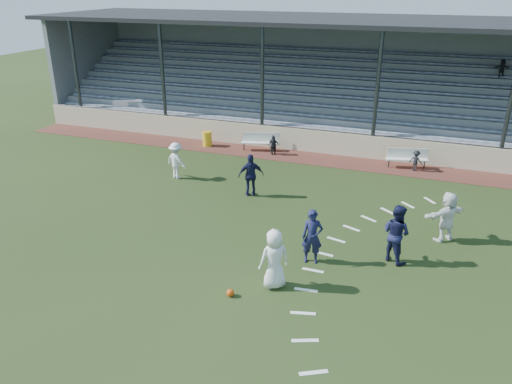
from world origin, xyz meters
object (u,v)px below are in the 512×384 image
bench_right (408,156)px  player_navy_lead (312,237)px  football (230,293)px  player_white_lead (274,259)px  bench_left (260,140)px  trash_bin (207,139)px

bench_right → player_navy_lead: 10.53m
football → player_white_lead: 1.62m
bench_left → player_white_lead: player_white_lead is taller
bench_right → trash_bin: (-10.68, -0.26, -0.16)m
football → player_navy_lead: (1.73, 2.71, 0.81)m
player_navy_lead → football: bearing=-136.8°
trash_bin → bench_left: bearing=6.3°
trash_bin → football: 14.42m
bench_right → football: size_ratio=8.94×
trash_bin → football: (6.74, -12.74, -0.31)m
bench_left → player_white_lead: (4.76, -12.13, 0.36)m
bench_left → player_white_lead: 13.04m
bench_right → player_white_lead: player_white_lead is taller
bench_left → bench_right: same height
player_white_lead → bench_right: bearing=-142.7°
player_white_lead → player_navy_lead: 1.90m
player_navy_lead → player_white_lead: bearing=-125.9°
player_white_lead → bench_left: bearing=-107.7°
bench_right → player_navy_lead: bearing=-116.1°
football → trash_bin: bearing=117.9°
trash_bin → player_navy_lead: 13.14m
bench_left → trash_bin: bearing=170.2°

